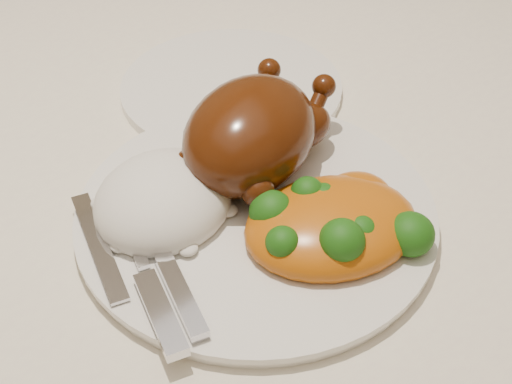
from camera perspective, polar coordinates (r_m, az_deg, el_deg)
dining_table at (r=0.71m, az=-11.02°, el=-8.17°), size 1.60×0.90×0.76m
tablecloth at (r=0.66m, az=-11.84°, el=-4.03°), size 1.73×1.03×0.18m
dinner_plate at (r=0.62m, az=0.00°, el=-1.85°), size 0.40×0.40×0.01m
side_plate at (r=0.77m, az=-1.98°, el=8.36°), size 0.28×0.28×0.01m
roast_chicken at (r=0.62m, az=-0.29°, el=4.82°), size 0.19×0.15×0.09m
rice_mound at (r=0.61m, az=-7.43°, el=-0.72°), size 0.15×0.14×0.06m
mac_and_cheese at (r=0.58m, az=6.24°, el=-2.48°), size 0.18×0.16×0.06m
cutlery at (r=0.55m, az=-8.53°, el=-7.17°), size 0.06×0.20×0.01m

